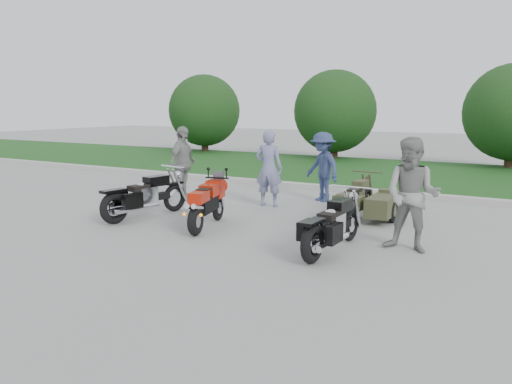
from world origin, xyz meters
The scene contains 13 objects.
ground centered at (0.00, 0.00, 0.00)m, with size 80.00×80.00×0.00m, color #9A9A95.
curb centered at (0.00, 6.00, 0.07)m, with size 60.00×0.30×0.15m, color #AFACA5.
grass_strip centered at (0.00, 10.15, 0.07)m, with size 60.00×8.00×0.14m, color #255B1F.
tree_far_left centered at (-10.00, 13.50, 2.19)m, with size 3.60×3.60×4.00m.
tree_mid_left centered at (-3.00, 13.50, 2.19)m, with size 3.60×3.60×4.00m.
sportbike_red centered at (-0.79, 0.55, 0.53)m, with size 0.68×1.86×0.90m.
cruiser_left centered at (-2.53, 0.61, 0.46)m, with size 0.56×2.31×0.89m.
cruiser_right centered at (2.01, 0.16, 0.43)m, with size 0.38×2.20×0.85m.
cruiser_sidecar centered at (1.89, 2.85, 0.37)m, with size 1.04×2.07×0.80m.
person_stripe centered at (-0.77, 3.16, 0.93)m, with size 0.68×0.45×1.87m, color gray.
person_grey centered at (3.14, 0.91, 0.97)m, with size 0.94×0.73×1.93m, color gray.
person_denim centered at (0.13, 4.40, 0.89)m, with size 1.15×0.66×1.78m, color navy.
person_back centered at (-3.13, 2.80, 0.96)m, with size 1.12×0.47×1.92m, color gray.
Camera 1 is at (4.90, -7.49, 2.44)m, focal length 35.00 mm.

